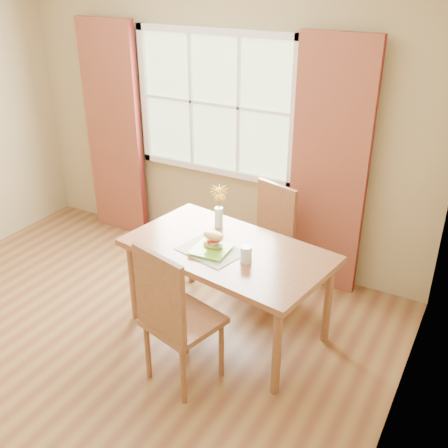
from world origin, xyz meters
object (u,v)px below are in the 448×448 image
chair_near (172,314)px  flower_vase (219,203)px  dining_table (227,257)px  chair_far (267,236)px  croissant_sandwich (213,240)px  water_glass (246,255)px

chair_near → flower_vase: bearing=115.8°
dining_table → flower_vase: 0.45m
chair_far → flower_vase: (-0.25, -0.40, 0.41)m
dining_table → croissant_sandwich: size_ratio=8.71×
chair_near → water_glass: size_ratio=8.78×
dining_table → croissant_sandwich: (-0.08, -0.07, 0.16)m
water_glass → chair_far: bearing=103.5°
croissant_sandwich → chair_near: bearing=-74.4°
dining_table → flower_vase: flower_vase is taller
chair_near → chair_far: chair_near is taller
chair_far → water_glass: bearing=-59.3°
dining_table → water_glass: 0.28m
chair_near → croissant_sandwich: (-0.06, 0.64, 0.24)m
dining_table → croissant_sandwich: 0.19m
dining_table → water_glass: (0.21, -0.12, 0.14)m
chair_near → chair_far: (0.05, 1.38, -0.05)m
dining_table → chair_far: chair_far is taller
flower_vase → croissant_sandwich: bearing=-66.8°
chair_near → flower_vase: size_ratio=3.11×
chair_near → chair_far: bearing=102.1°
dining_table → flower_vase: bearing=138.9°
croissant_sandwich → dining_table: bearing=53.1°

